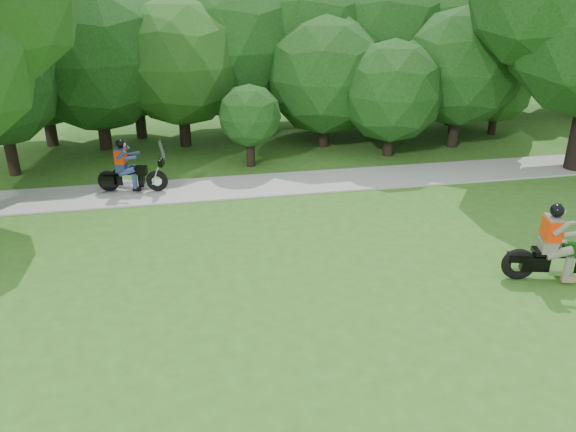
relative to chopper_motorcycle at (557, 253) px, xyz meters
name	(u,v)px	position (x,y,z in m)	size (l,w,h in m)	color
ground	(370,308)	(-4.67, -0.33, -0.73)	(100.00, 100.00, 0.00)	#375E1B
walkway	(296,183)	(-4.67, 7.67, -0.70)	(60.00, 2.20, 0.06)	#969691
tree_line	(294,51)	(-3.41, 14.26, 2.91)	(39.39, 11.30, 7.38)	black
chopper_motorcycle	(557,253)	(0.00, 0.00, 0.00)	(2.72, 1.15, 1.97)	black
touring_motorcycle	(127,173)	(-10.29, 7.90, -0.02)	(2.33, 1.00, 1.78)	black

